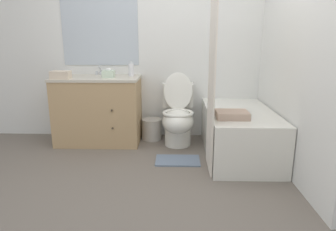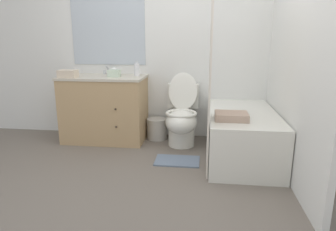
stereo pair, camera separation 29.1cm
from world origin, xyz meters
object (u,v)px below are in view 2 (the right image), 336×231
at_px(bath_towel_folded, 231,116).
at_px(wastebasket, 157,129).
at_px(tissue_box, 114,73).
at_px(hand_towel_folded, 68,74).
at_px(toilet, 182,118).
at_px(soap_dispenser, 137,69).
at_px(bathtub, 241,134).
at_px(sink_faucet, 108,71).
at_px(vanity_cabinet, 105,108).
at_px(bath_mat, 177,161).

bearing_deg(bath_towel_folded, wastebasket, 136.34).
height_order(tissue_box, hand_towel_folded, tissue_box).
distance_m(toilet, soap_dispenser, 0.82).
bearing_deg(bathtub, sink_faucet, 160.23).
relative_size(vanity_cabinet, sink_faucet, 7.27).
relative_size(toilet, hand_towel_folded, 4.11).
distance_m(vanity_cabinet, wastebasket, 0.72).
distance_m(sink_faucet, bath_mat, 1.54).
height_order(vanity_cabinet, hand_towel_folded, hand_towel_folded).
bearing_deg(soap_dispenser, bath_towel_folded, -35.63).
distance_m(soap_dispenser, bath_towel_folded, 1.41).
distance_m(bathtub, bath_towel_folded, 0.46).
relative_size(wastebasket, soap_dispenser, 1.46).
bearing_deg(vanity_cabinet, soap_dispenser, 9.82).
bearing_deg(wastebasket, sink_faucet, 171.13).
relative_size(bathtub, tissue_box, 9.79).
bearing_deg(hand_towel_folded, bath_towel_folded, -15.83).
bearing_deg(bathtub, wastebasket, 153.92).
xyz_separation_m(vanity_cabinet, bath_towel_folded, (1.52, -0.72, 0.12)).
height_order(bathtub, bath_towel_folded, bath_towel_folded).
height_order(toilet, wastebasket, toilet).
relative_size(bathtub, bath_towel_folded, 4.29).
xyz_separation_m(wastebasket, bath_towel_folded, (0.87, -0.83, 0.41)).
bearing_deg(toilet, bathtub, -25.30).
height_order(bathtub, soap_dispenser, soap_dispenser).
xyz_separation_m(bathtub, bath_towel_folded, (-0.15, -0.33, 0.29)).
xyz_separation_m(vanity_cabinet, tissue_box, (0.16, -0.04, 0.45)).
height_order(bath_towel_folded, bath_mat, bath_towel_folded).
xyz_separation_m(tissue_box, soap_dispenser, (0.26, 0.12, 0.04)).
height_order(vanity_cabinet, bath_towel_folded, vanity_cabinet).
bearing_deg(bath_mat, toilet, 89.77).
bearing_deg(bath_mat, bathtub, 18.18).
bearing_deg(hand_towel_folded, tissue_box, 15.31).
relative_size(soap_dispenser, hand_towel_folded, 0.87).
distance_m(sink_faucet, wastebasket, 0.98).
xyz_separation_m(vanity_cabinet, sink_faucet, (-0.00, 0.21, 0.44)).
bearing_deg(bath_towel_folded, tissue_box, 153.53).
relative_size(tissue_box, bath_towel_folded, 0.44).
distance_m(vanity_cabinet, bathtub, 1.72).
distance_m(hand_towel_folded, bath_mat, 1.66).
relative_size(vanity_cabinet, tissue_box, 7.46).
relative_size(vanity_cabinet, wastebasket, 3.82).
xyz_separation_m(vanity_cabinet, wastebasket, (0.65, 0.11, -0.29)).
relative_size(hand_towel_folded, bath_towel_folded, 0.67).
bearing_deg(tissue_box, bath_mat, -34.56).
xyz_separation_m(vanity_cabinet, soap_dispenser, (0.41, 0.07, 0.49)).
xyz_separation_m(hand_towel_folded, bath_towel_folded, (1.89, -0.54, -0.32)).
relative_size(toilet, soap_dispenser, 4.72).
bearing_deg(bath_towel_folded, toilet, 129.14).
xyz_separation_m(tissue_box, bath_towel_folded, (1.36, -0.68, -0.32)).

